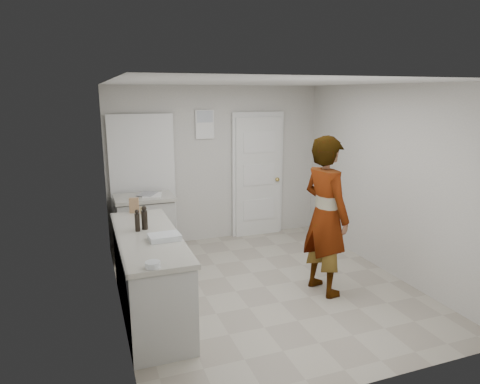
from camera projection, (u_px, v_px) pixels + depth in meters
name	position (u px, v px, depth m)	size (l,w,h in m)	color
ground	(265.00, 286.00, 5.40)	(4.00, 4.00, 0.00)	gray
room_shell	(208.00, 179.00, 6.89)	(4.00, 4.00, 4.00)	beige
main_counter	(150.00, 278.00, 4.63)	(0.64, 1.96, 0.93)	#B5B5B0
side_counter	(146.00, 229.00, 6.30)	(0.84, 0.61, 0.93)	#B5B5B0
person	(326.00, 216.00, 5.08)	(0.70, 0.46, 1.91)	silver
cake_mix_box	(134.00, 205.00, 5.31)	(0.12, 0.05, 0.19)	#A17950
spice_jar	(142.00, 210.00, 5.28)	(0.06, 0.06, 0.09)	tan
oil_cruet_a	(144.00, 218.00, 4.66)	(0.07, 0.07, 0.27)	black
oil_cruet_b	(137.00, 221.00, 4.60)	(0.05, 0.05, 0.24)	black
baking_dish	(164.00, 237.00, 4.35)	(0.32, 0.24, 0.06)	silver
egg_bowl	(153.00, 265.00, 3.66)	(0.13, 0.13, 0.05)	silver
papers	(152.00, 195.00, 6.24)	(0.27, 0.34, 0.01)	white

